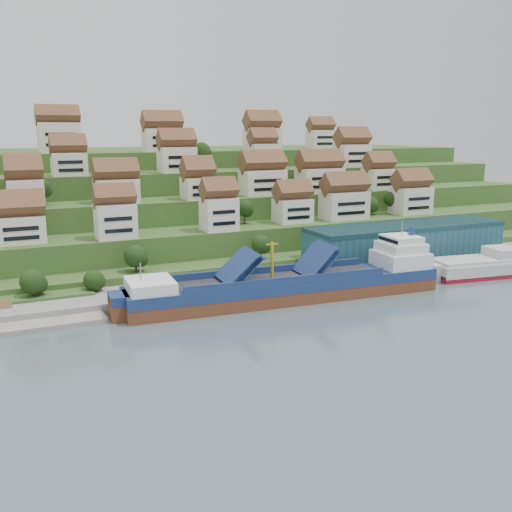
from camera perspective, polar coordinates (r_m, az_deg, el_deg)
name	(u,v)px	position (r m, az deg, el deg)	size (l,w,h in m)	color
ground	(269,304)	(129.02, 1.29, -4.82)	(300.00, 300.00, 0.00)	slate
quay	(312,275)	(150.59, 5.62, -1.91)	(180.00, 14.00, 2.20)	gray
hillside	(150,204)	(222.64, -10.54, 5.11)	(260.00, 128.00, 31.00)	#2D4C1E
hillside_village	(190,177)	(180.49, -6.57, 7.89)	(156.46, 64.83, 29.80)	white
hillside_trees	(196,203)	(167.80, -5.98, 5.34)	(143.32, 62.16, 31.95)	#203E14
warehouse	(406,241)	(168.95, 14.74, 1.43)	(60.00, 15.00, 10.00)	#245562
flagpole	(316,258)	(144.13, 6.03, -0.21)	(1.28, 0.16, 8.00)	gray
cargo_ship	(296,286)	(132.47, 3.98, -2.96)	(75.05, 16.67, 16.46)	brown
second_ship	(481,267)	(164.62, 21.61, -1.03)	(28.89, 13.91, 8.05)	maroon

